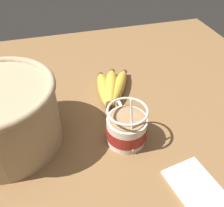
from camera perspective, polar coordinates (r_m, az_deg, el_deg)
The scene contains 5 objects.
table at distance 71.77cm, azimuth 1.30°, elevation -4.85°, with size 119.64×119.64×3.71cm.
coffee_mug at distance 62.53cm, azimuth 2.96°, elevation -5.73°, with size 14.11×10.25×14.84cm.
banana_bunch at distance 78.40cm, azimuth -0.14°, elevation 3.53°, with size 20.52×13.56×4.45cm.
woven_basket at distance 64.42cm, azimuth -23.79°, elevation -2.12°, with size 27.19×27.19×17.35cm.
napkin at distance 59.73cm, azimuth 18.83°, elevation -17.84°, with size 14.88×11.53×0.60cm.
Camera 1 is at (-48.18, 15.13, 52.85)cm, focal length 40.00 mm.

